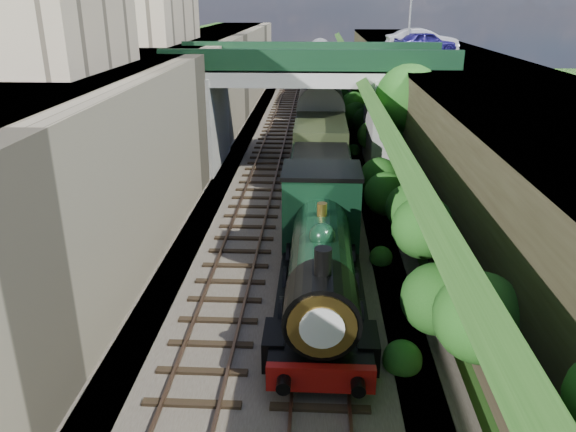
{
  "coord_description": "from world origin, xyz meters",
  "views": [
    {
      "loc": [
        0.99,
        -9.23,
        9.65
      ],
      "look_at": [
        0.0,
        9.8,
        2.3
      ],
      "focal_mm": 35.0,
      "sensor_mm": 36.0,
      "label": 1
    }
  ],
  "objects": [
    {
      "name": "coach_front",
      "position": [
        1.2,
        27.15,
        2.05
      ],
      "size": [
        2.9,
        18.0,
        3.7
      ],
      "color": "black",
      "rests_on": "trackbed"
    },
    {
      "name": "trackbed",
      "position": [
        0.0,
        20.0,
        0.1
      ],
      "size": [
        10.0,
        90.0,
        0.2
      ],
      "primitive_type": "cube",
      "color": "#473F38",
      "rests_on": "ground"
    },
    {
      "name": "tender",
      "position": [
        1.2,
        14.55,
        1.62
      ],
      "size": [
        2.7,
        6.0,
        3.05
      ],
      "color": "black",
      "rests_on": "trackbed"
    },
    {
      "name": "locomotive",
      "position": [
        1.2,
        7.18,
        1.89
      ],
      "size": [
        3.1,
        10.23,
        3.83
      ],
      "color": "black",
      "rests_on": "trackbed"
    },
    {
      "name": "street_plateau_right",
      "position": [
        9.5,
        20.0,
        3.12
      ],
      "size": [
        8.0,
        90.0,
        6.25
      ],
      "primitive_type": "cube",
      "color": "#262628",
      "rests_on": "ground"
    },
    {
      "name": "car_silver",
      "position": [
        8.1,
        31.56,
        7.05
      ],
      "size": [
        4.9,
        1.83,
        1.6
      ],
      "primitive_type": "imported",
      "rotation": [
        0.0,
        0.0,
        1.6
      ],
      "color": "#A3A3A8",
      "rests_on": "street_plateau_right"
    },
    {
      "name": "embankment_slope",
      "position": [
        4.94,
        18.35,
        2.66
      ],
      "size": [
        4.08,
        90.0,
        6.36
      ],
      "color": "#1E4714",
      "rests_on": "ground"
    },
    {
      "name": "tree",
      "position": [
        5.91,
        20.98,
        4.65
      ],
      "size": [
        3.6,
        3.8,
        6.6
      ],
      "color": "black",
      "rests_on": "ground"
    },
    {
      "name": "car_blue",
      "position": [
        8.2,
        30.73,
        6.98
      ],
      "size": [
        4.6,
        3.16,
        1.46
      ],
      "primitive_type": "imported",
      "rotation": [
        0.0,
        0.0,
        1.94
      ],
      "color": "navy",
      "rests_on": "street_plateau_right"
    },
    {
      "name": "street_plateau_left",
      "position": [
        -9.0,
        20.0,
        3.5
      ],
      "size": [
        6.0,
        90.0,
        7.0
      ],
      "primitive_type": "cube",
      "color": "#262628",
      "rests_on": "ground"
    },
    {
      "name": "building_near",
      "position": [
        -9.5,
        14.0,
        9.0
      ],
      "size": [
        4.0,
        8.0,
        4.0
      ],
      "primitive_type": "cube",
      "color": "gray",
      "rests_on": "street_plateau_left"
    },
    {
      "name": "track_left",
      "position": [
        -2.0,
        20.0,
        0.25
      ],
      "size": [
        2.5,
        90.0,
        0.2
      ],
      "color": "black",
      "rests_on": "trackbed"
    },
    {
      "name": "coach_middle",
      "position": [
        1.2,
        45.95,
        2.05
      ],
      "size": [
        2.9,
        18.0,
        3.7
      ],
      "color": "black",
      "rests_on": "trackbed"
    },
    {
      "name": "coach_rear",
      "position": [
        1.2,
        64.75,
        2.05
      ],
      "size": [
        2.9,
        18.0,
        3.7
      ],
      "color": "black",
      "rests_on": "trackbed"
    },
    {
      "name": "retaining_wall",
      "position": [
        -5.5,
        20.0,
        3.5
      ],
      "size": [
        1.0,
        90.0,
        7.0
      ],
      "primitive_type": "cube",
      "color": "#756B56",
      "rests_on": "ground"
    },
    {
      "name": "road_bridge",
      "position": [
        0.94,
        24.0,
        4.08
      ],
      "size": [
        16.0,
        6.4,
        7.25
      ],
      "color": "gray",
      "rests_on": "ground"
    },
    {
      "name": "lamppost",
      "position": [
        7.06,
        30.56,
        9.57
      ],
      "size": [
        0.87,
        0.15,
        6.0
      ],
      "color": "gray",
      "rests_on": "street_plateau_right"
    },
    {
      "name": "track_right",
      "position": [
        1.2,
        20.0,
        0.25
      ],
      "size": [
        2.5,
        90.0,
        0.2
      ],
      "color": "black",
      "rests_on": "trackbed"
    }
  ]
}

